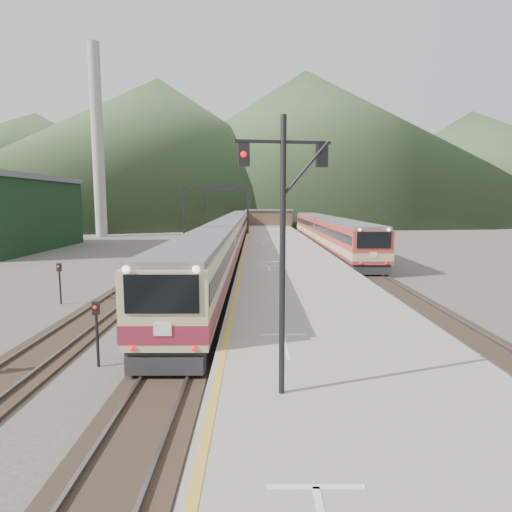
{
  "coord_description": "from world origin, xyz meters",
  "views": [
    {
      "loc": [
        2.81,
        -7.19,
        5.59
      ],
      "look_at": [
        2.89,
        21.08,
        2.0
      ],
      "focal_mm": 30.0,
      "sensor_mm": 36.0,
      "label": 1
    }
  ],
  "objects": [
    {
      "name": "ground",
      "position": [
        0.0,
        0.0,
        0.0
      ],
      "size": [
        400.0,
        400.0,
        0.0
      ],
      "primitive_type": "plane",
      "color": "#47423D",
      "rests_on": "ground"
    },
    {
      "name": "track_main",
      "position": [
        0.0,
        40.0,
        0.07
      ],
      "size": [
        2.6,
        200.0,
        0.23
      ],
      "color": "black",
      "rests_on": "ground"
    },
    {
      "name": "track_far",
      "position": [
        -5.0,
        40.0,
        0.07
      ],
      "size": [
        2.6,
        200.0,
        0.23
      ],
      "color": "black",
      "rests_on": "ground"
    },
    {
      "name": "track_second",
      "position": [
        11.5,
        40.0,
        0.07
      ],
      "size": [
        2.6,
        200.0,
        0.23
      ],
      "color": "black",
      "rests_on": "ground"
    },
    {
      "name": "platform",
      "position": [
        5.6,
        38.0,
        0.5
      ],
      "size": [
        8.0,
        100.0,
        1.0
      ],
      "primitive_type": "cube",
      "color": "gray",
      "rests_on": "ground"
    },
    {
      "name": "gantry_near",
      "position": [
        -2.85,
        55.0,
        5.59
      ],
      "size": [
        9.55,
        0.25,
        8.0
      ],
      "color": "black",
      "rests_on": "ground"
    },
    {
      "name": "gantry_far",
      "position": [
        -2.85,
        80.0,
        5.59
      ],
      "size": [
        9.55,
        0.25,
        8.0
      ],
      "color": "black",
      "rests_on": "ground"
    },
    {
      "name": "smokestack",
      "position": [
        -22.0,
        62.0,
        15.0
      ],
      "size": [
        1.8,
        1.8,
        30.0
      ],
      "primitive_type": "cylinder",
      "color": "#9E998E",
      "rests_on": "ground"
    },
    {
      "name": "station_shed",
      "position": [
        5.6,
        78.0,
        2.57
      ],
      "size": [
        9.4,
        4.4,
        3.1
      ],
      "color": "brown",
      "rests_on": "platform"
    },
    {
      "name": "hill_a",
      "position": [
        -40.0,
        190.0,
        30.0
      ],
      "size": [
        180.0,
        180.0,
        60.0
      ],
      "primitive_type": "cone",
      "color": "#2E4121",
      "rests_on": "ground"
    },
    {
      "name": "hill_b",
      "position": [
        30.0,
        230.0,
        37.5
      ],
      "size": [
        220.0,
        220.0,
        75.0
      ],
      "primitive_type": "cone",
      "color": "#2E4121",
      "rests_on": "ground"
    },
    {
      "name": "hill_c",
      "position": [
        110.0,
        210.0,
        25.0
      ],
      "size": [
        160.0,
        160.0,
        50.0
      ],
      "primitive_type": "cone",
      "color": "#2E4121",
      "rests_on": "ground"
    },
    {
      "name": "hill_d",
      "position": [
        -120.0,
        240.0,
        27.5
      ],
      "size": [
        200.0,
        200.0,
        55.0
      ],
      "primitive_type": "cone",
      "color": "#2E4121",
      "rests_on": "ground"
    },
    {
      "name": "main_train",
      "position": [
        0.0,
        43.48,
        1.92
      ],
      "size": [
        2.77,
        76.02,
        3.38
      ],
      "color": "tan",
      "rests_on": "track_main"
    },
    {
      "name": "second_train",
      "position": [
        11.5,
        44.48,
        2.08
      ],
      "size": [
        3.04,
        41.34,
        3.71
      ],
      "color": "#AE362D",
      "rests_on": "track_second"
    },
    {
      "name": "signal_mast",
      "position": [
        3.46,
        2.65,
        5.0
      ],
      "size": [
        2.19,
        0.48,
        6.53
      ],
      "color": "black",
      "rests_on": "platform"
    },
    {
      "name": "short_signal_a",
      "position": [
        -2.53,
        6.83,
        1.46
      ],
      "size": [
        0.22,
        0.16,
        2.27
      ],
      "color": "black",
      "rests_on": "ground"
    },
    {
      "name": "short_signal_b",
      "position": [
        -3.19,
        29.31,
        1.46
      ],
      "size": [
        0.25,
        0.2,
        2.27
      ],
      "color": "black",
      "rests_on": "ground"
    },
    {
      "name": "short_signal_c",
      "position": [
        -7.86,
        15.83,
        1.46
      ],
      "size": [
        0.23,
        0.18,
        2.27
      ],
      "color": "black",
      "rests_on": "ground"
    }
  ]
}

